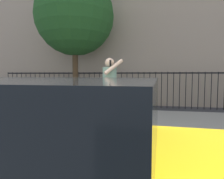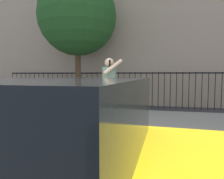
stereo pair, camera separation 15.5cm
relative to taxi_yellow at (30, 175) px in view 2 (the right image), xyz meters
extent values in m
plane|color=#333338|center=(-0.42, 1.84, -0.70)|extent=(60.00, 60.00, 0.00)
cube|color=gray|center=(-0.42, 4.04, -0.63)|extent=(28.00, 4.40, 0.15)
cube|color=black|center=(-0.42, 7.74, 0.85)|extent=(12.00, 0.04, 0.06)
cylinder|color=black|center=(-6.42, 7.74, 0.10)|extent=(0.03, 0.03, 1.60)
cylinder|color=black|center=(-6.17, 7.74, 0.10)|extent=(0.03, 0.03, 1.60)
cylinder|color=black|center=(-5.91, 7.74, 0.10)|extent=(0.03, 0.03, 1.60)
cylinder|color=black|center=(-5.66, 7.74, 0.10)|extent=(0.03, 0.03, 1.60)
cylinder|color=black|center=(-5.40, 7.74, 0.10)|extent=(0.03, 0.03, 1.60)
cylinder|color=black|center=(-5.15, 7.74, 0.10)|extent=(0.03, 0.03, 1.60)
cylinder|color=black|center=(-4.89, 7.74, 0.10)|extent=(0.03, 0.03, 1.60)
cylinder|color=black|center=(-4.64, 7.74, 0.10)|extent=(0.03, 0.03, 1.60)
cylinder|color=black|center=(-4.38, 7.74, 0.10)|extent=(0.03, 0.03, 1.60)
cylinder|color=black|center=(-4.13, 7.74, 0.10)|extent=(0.03, 0.03, 1.60)
cylinder|color=black|center=(-3.87, 7.74, 0.10)|extent=(0.03, 0.03, 1.60)
cylinder|color=black|center=(-3.62, 7.74, 0.10)|extent=(0.03, 0.03, 1.60)
cylinder|color=black|center=(-3.36, 7.74, 0.10)|extent=(0.03, 0.03, 1.60)
cylinder|color=black|center=(-3.11, 7.74, 0.10)|extent=(0.03, 0.03, 1.60)
cylinder|color=black|center=(-2.85, 7.74, 0.10)|extent=(0.03, 0.03, 1.60)
cylinder|color=black|center=(-2.59, 7.74, 0.10)|extent=(0.03, 0.03, 1.60)
cylinder|color=black|center=(-2.34, 7.74, 0.10)|extent=(0.03, 0.03, 1.60)
cylinder|color=black|center=(-2.08, 7.74, 0.10)|extent=(0.03, 0.03, 1.60)
cylinder|color=black|center=(-1.83, 7.74, 0.10)|extent=(0.03, 0.03, 1.60)
cylinder|color=black|center=(-1.57, 7.74, 0.10)|extent=(0.03, 0.03, 1.60)
cylinder|color=black|center=(-1.32, 7.74, 0.10)|extent=(0.03, 0.03, 1.60)
cylinder|color=black|center=(-1.06, 7.74, 0.10)|extent=(0.03, 0.03, 1.60)
cylinder|color=black|center=(-0.81, 7.74, 0.10)|extent=(0.03, 0.03, 1.60)
cylinder|color=black|center=(-0.55, 7.74, 0.10)|extent=(0.03, 0.03, 1.60)
cylinder|color=black|center=(-0.30, 7.74, 0.10)|extent=(0.03, 0.03, 1.60)
cylinder|color=black|center=(-0.04, 7.74, 0.10)|extent=(0.03, 0.03, 1.60)
cylinder|color=black|center=(0.21, 7.74, 0.10)|extent=(0.03, 0.03, 1.60)
cylinder|color=black|center=(0.47, 7.74, 0.10)|extent=(0.03, 0.03, 1.60)
cylinder|color=black|center=(0.72, 7.74, 0.10)|extent=(0.03, 0.03, 1.60)
cylinder|color=black|center=(0.98, 7.74, 0.10)|extent=(0.03, 0.03, 1.60)
cylinder|color=black|center=(1.24, 7.74, 0.10)|extent=(0.03, 0.03, 1.60)
cylinder|color=black|center=(1.49, 7.74, 0.10)|extent=(0.03, 0.03, 1.60)
cylinder|color=black|center=(1.75, 7.74, 0.10)|extent=(0.03, 0.03, 1.60)
cylinder|color=black|center=(2.00, 7.74, 0.10)|extent=(0.03, 0.03, 1.60)
cylinder|color=black|center=(2.26, 7.74, 0.10)|extent=(0.03, 0.03, 1.60)
cylinder|color=black|center=(2.51, 7.74, 0.10)|extent=(0.03, 0.03, 1.60)
cylinder|color=black|center=(2.77, 7.74, 0.10)|extent=(0.03, 0.03, 1.60)
cylinder|color=black|center=(3.02, 7.74, 0.10)|extent=(0.03, 0.03, 1.60)
cylinder|color=black|center=(3.28, 7.74, 0.10)|extent=(0.03, 0.03, 1.60)
cylinder|color=black|center=(3.53, 7.74, 0.10)|extent=(0.03, 0.03, 1.60)
cube|color=black|center=(-0.15, 0.01, 0.47)|extent=(2.06, 1.68, 0.55)
cylinder|color=beige|center=(-0.14, 3.38, -0.16)|extent=(0.15, 0.15, 0.79)
cylinder|color=beige|center=(-0.26, 3.53, -0.16)|extent=(0.15, 0.15, 0.79)
cylinder|color=gray|center=(-0.20, 3.45, 0.60)|extent=(0.48, 0.48, 0.72)
sphere|color=beige|center=(-0.20, 3.45, 1.07)|extent=(0.22, 0.22, 0.22)
cylinder|color=beige|center=(-0.07, 3.30, 0.96)|extent=(0.44, 0.39, 0.39)
cylinder|color=beige|center=(-0.33, 3.61, 0.58)|extent=(0.09, 0.09, 0.55)
cube|color=black|center=(-0.15, 3.30, 1.05)|extent=(0.05, 0.06, 0.15)
cube|color=brown|center=(-0.37, 3.65, 0.49)|extent=(0.30, 0.32, 0.34)
cube|color=brown|center=(-5.07, 5.48, -0.10)|extent=(1.60, 0.45, 0.05)
cube|color=#333338|center=(-4.37, 5.48, -0.35)|extent=(0.08, 0.41, 0.40)
cylinder|color=#4C3823|center=(-2.48, 7.01, 0.83)|extent=(0.25, 0.25, 3.07)
sphere|color=#235623|center=(-2.48, 7.01, 3.30)|extent=(3.38, 3.38, 3.38)
camera|label=1|loc=(0.81, -1.36, 0.78)|focal=32.29mm
camera|label=2|loc=(0.96, -1.33, 0.78)|focal=32.29mm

